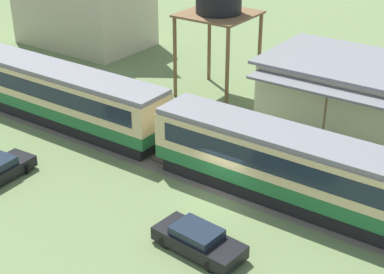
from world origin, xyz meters
The scene contains 5 objects.
ground_plane centered at (0.00, 0.00, 0.00)m, with size 600.00×600.00×0.00m, color #607547.
passenger_train centered at (-4.87, 1.94, 2.18)m, with size 75.70×3.13×3.93m.
railway_track centered at (-15.40, 1.94, 0.01)m, with size 133.75×3.60×0.04m.
station_building centered at (2.47, 12.82, 2.31)m, with size 12.15×9.13×4.57m.
parked_car_black centered at (1.79, -4.49, 0.60)m, with size 4.61×2.24×1.23m.
Camera 1 is at (14.51, -23.00, 17.14)m, focal length 55.00 mm.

